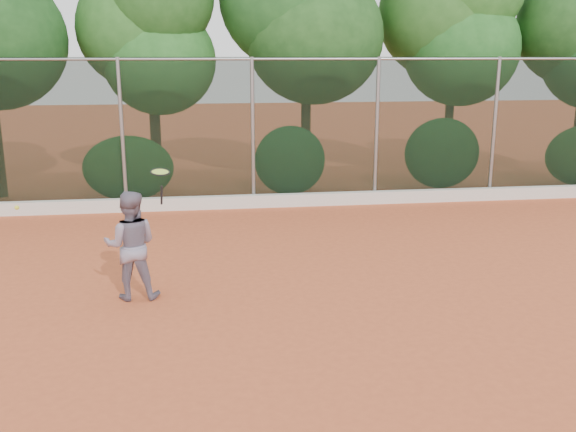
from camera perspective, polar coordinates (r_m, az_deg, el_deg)
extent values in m
plane|color=#C9582F|center=(8.91, 0.90, -9.40)|extent=(80.00, 80.00, 0.00)
cube|color=silver|center=(15.33, -3.01, 1.32)|extent=(24.00, 0.20, 0.30)
imported|color=gray|center=(9.77, -13.79, -2.55)|extent=(0.82, 0.65, 1.64)
cube|color=black|center=(15.23, -3.14, 7.35)|extent=(24.00, 0.01, 3.50)
cylinder|color=gray|center=(15.12, -3.23, 13.76)|extent=(24.00, 0.06, 0.06)
cylinder|color=gray|center=(15.28, -14.51, 6.94)|extent=(0.09, 0.09, 3.50)
cylinder|color=gray|center=(15.23, -3.14, 7.35)|extent=(0.09, 0.09, 3.50)
cylinder|color=gray|center=(15.76, 7.88, 7.47)|extent=(0.09, 0.09, 3.50)
cylinder|color=gray|center=(16.83, 17.85, 7.35)|extent=(0.09, 0.09, 3.50)
cylinder|color=#432B19|center=(17.56, -11.64, 6.19)|extent=(0.28, 0.28, 2.40)
ellipsoid|color=#246121|center=(17.29, -11.35, 13.41)|extent=(2.90, 2.40, 2.80)
ellipsoid|color=#265E20|center=(17.64, -13.12, 15.93)|extent=(3.20, 2.70, 3.10)
cylinder|color=#3B2A17|center=(17.43, 1.59, 7.41)|extent=(0.26, 0.26, 3.00)
ellipsoid|color=#306928|center=(17.25, 2.39, 15.66)|extent=(3.60, 3.00, 3.50)
cylinder|color=#402E18|center=(18.75, 14.03, 7.02)|extent=(0.24, 0.24, 2.70)
ellipsoid|color=#1E5A1F|center=(18.60, 15.19, 14.16)|extent=(3.20, 2.70, 3.10)
ellipsoid|color=#24561D|center=(18.72, 13.53, 17.02)|extent=(3.50, 2.90, 3.40)
ellipsoid|color=#2C6125|center=(19.98, 24.21, 15.14)|extent=(3.30, 2.80, 3.20)
ellipsoid|color=#37762D|center=(16.19, -14.01, 4.14)|extent=(2.20, 1.16, 1.60)
ellipsoid|color=#296D2B|center=(16.24, 0.18, 4.95)|extent=(1.80, 1.04, 1.76)
ellipsoid|color=#276325|center=(17.24, 13.52, 5.44)|extent=(2.00, 1.10, 1.84)
cylinder|color=black|center=(9.43, -11.17, 1.84)|extent=(0.06, 0.09, 0.29)
torus|color=black|center=(9.30, -11.29, 3.86)|extent=(0.35, 0.35, 0.08)
cylinder|color=#C2E543|center=(9.30, -11.29, 3.86)|extent=(0.30, 0.30, 0.05)
sphere|color=#E6F136|center=(9.55, -22.96, 0.69)|extent=(0.06, 0.06, 0.06)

